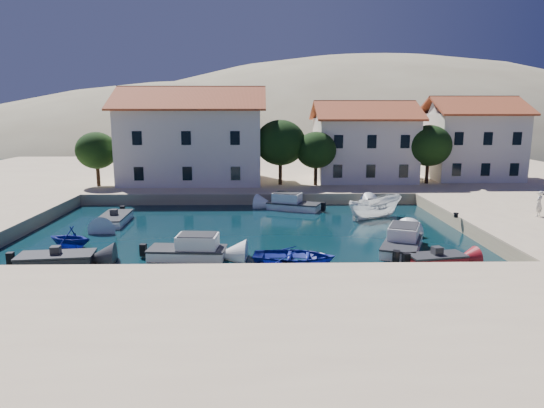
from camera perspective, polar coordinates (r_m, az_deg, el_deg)
The scene contains 21 objects.
ground at distance 24.26m, azimuth -3.89°, elevation -9.23°, with size 400.00×400.00×0.00m, color black.
quay_south at distance 18.54m, azimuth -4.78°, elevation -14.20°, with size 52.00×12.00×1.00m, color tan.
quay_east at distance 38.84m, azimuth 28.73°, elevation -2.08°, with size 11.00×20.00×1.00m, color tan.
quay_north at distance 61.25m, azimuth -0.41°, elevation 3.61°, with size 80.00×36.00×1.00m, color tan.
hills at distance 151.03m, azimuth 6.23°, elevation -1.22°, with size 254.00×176.00×99.00m.
building_left at distance 51.30m, azimuth -9.31°, elevation 8.12°, with size 14.70×9.45×9.70m.
building_mid at distance 52.96m, azimuth 10.71°, elevation 7.39°, with size 10.50×8.40×8.30m.
building_right at distance 57.55m, azimuth 22.38°, elevation 7.28°, with size 9.45×8.40×8.80m.
trees at distance 48.44m, azimuth 2.80°, elevation 6.79°, with size 37.30×5.30×6.45m.
bollards at distance 27.62m, azimuth 2.27°, elevation -4.18°, with size 29.36×9.56×0.30m.
motorboat_grey_sw at distance 29.33m, azimuth -24.03°, elevation -5.99°, with size 4.21×2.27×1.25m.
cabin_cruiser_south at distance 28.30m, azimuth -9.93°, elevation -5.39°, with size 4.53×2.23×1.60m.
rowboat_south at distance 27.33m, azimuth 2.62°, elevation -6.87°, with size 3.27×4.57×0.95m, color #1B2899.
motorboat_red_se at distance 28.20m, azimuth 18.79°, elevation -6.26°, with size 3.32×1.96×1.25m.
cabin_cruiser_east at distance 30.45m, azimuth 15.06°, elevation -4.43°, with size 3.77×5.38×1.60m.
boat_east at distance 38.97m, azimuth 11.98°, elevation -1.66°, with size 1.87×4.97×1.92m, color white.
motorboat_white_ne at distance 41.69m, azimuth 11.55°, elevation -0.41°, with size 2.29×3.98×1.25m.
rowboat_west at distance 32.78m, azimuth -22.59°, elevation -4.68°, with size 2.44×2.83×1.49m, color #1B2899.
motorboat_white_west at distance 38.41m, azimuth -18.06°, elevation -1.71°, with size 2.07×4.41×1.25m.
cabin_cruiser_north at distance 41.38m, azimuth 2.58°, elevation -0.03°, with size 4.80×3.37×1.60m.
pedestrian at distance 38.86m, azimuth 28.90°, elevation 0.02°, with size 0.66×0.43×1.81m, color white.
Camera 1 is at (1.14, -22.74, 8.38)m, focal length 32.00 mm.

